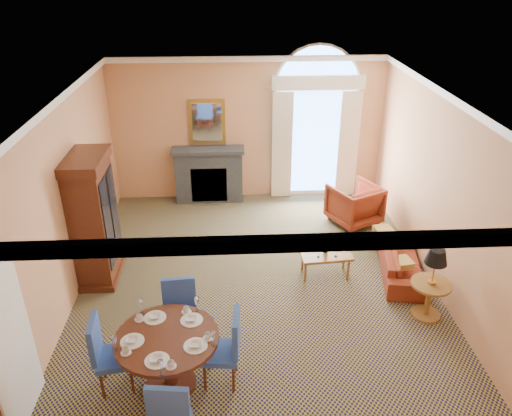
{
  "coord_description": "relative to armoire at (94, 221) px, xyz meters",
  "views": [
    {
      "loc": [
        -0.4,
        -6.88,
        5.06
      ],
      "look_at": [
        0.0,
        0.5,
        1.3
      ],
      "focal_mm": 35.0,
      "sensor_mm": 36.0,
      "label": 1
    }
  ],
  "objects": [
    {
      "name": "ground",
      "position": [
        2.72,
        -0.62,
        -1.08
      ],
      "size": [
        7.5,
        7.5,
        0.0
      ],
      "primitive_type": "plane",
      "color": "#16133E",
      "rests_on": "ground"
    },
    {
      "name": "room_envelope",
      "position": [
        2.69,
        0.05,
        1.43
      ],
      "size": [
        6.04,
        7.52,
        3.45
      ],
      "color": "tan",
      "rests_on": "ground"
    },
    {
      "name": "armoire",
      "position": [
        0.0,
        0.0,
        0.0
      ],
      "size": [
        0.64,
        1.14,
        2.24
      ],
      "color": "#3F1B0E",
      "rests_on": "ground"
    },
    {
      "name": "dining_table",
      "position": [
        1.47,
        -2.65,
        -0.47
      ],
      "size": [
        1.31,
        1.31,
        1.02
      ],
      "color": "#3F1B0E",
      "rests_on": "ground"
    },
    {
      "name": "dining_chair_north",
      "position": [
        1.53,
        -1.84,
        -0.48
      ],
      "size": [
        0.54,
        0.54,
        1.06
      ],
      "rotation": [
        0.0,
        0.0,
        3.31
      ],
      "color": "#264796",
      "rests_on": "ground"
    },
    {
      "name": "dining_chair_south",
      "position": [
        1.58,
        -3.6,
        -0.48
      ],
      "size": [
        0.59,
        0.59,
        1.06
      ],
      "rotation": [
        0.0,
        0.0,
        0.29
      ],
      "color": "#264796",
      "rests_on": "ground"
    },
    {
      "name": "dining_chair_east",
      "position": [
        2.22,
        -2.58,
        -0.48
      ],
      "size": [
        0.53,
        0.52,
        1.06
      ],
      "rotation": [
        0.0,
        0.0,
        1.47
      ],
      "color": "#264796",
      "rests_on": "ground"
    },
    {
      "name": "dining_chair_west",
      "position": [
        0.68,
        -2.6,
        -0.48
      ],
      "size": [
        0.55,
        0.55,
        1.06
      ],
      "rotation": [
        0.0,
        0.0,
        -1.39
      ],
      "color": "#264796",
      "rests_on": "ground"
    },
    {
      "name": "sofa",
      "position": [
        5.27,
        -0.29,
        -0.83
      ],
      "size": [
        0.95,
        1.78,
        0.49
      ],
      "primitive_type": "imported",
      "rotation": [
        0.0,
        0.0,
        1.39
      ],
      "color": "maroon",
      "rests_on": "ground"
    },
    {
      "name": "armchair",
      "position": [
        4.87,
        1.67,
        -0.65
      ],
      "size": [
        1.23,
        1.24,
        0.85
      ],
      "primitive_type": "imported",
      "rotation": [
        0.0,
        0.0,
        3.6
      ],
      "color": "maroon",
      "rests_on": "ground"
    },
    {
      "name": "coffee_table",
      "position": [
        3.93,
        -0.25,
        -0.65
      ],
      "size": [
        0.92,
        0.56,
        0.83
      ],
      "rotation": [
        0.0,
        0.0,
        0.08
      ],
      "color": "olive",
      "rests_on": "ground"
    },
    {
      "name": "side_table",
      "position": [
        5.32,
        -1.42,
        -0.34
      ],
      "size": [
        0.61,
        0.61,
        1.18
      ],
      "color": "olive",
      "rests_on": "ground"
    }
  ]
}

